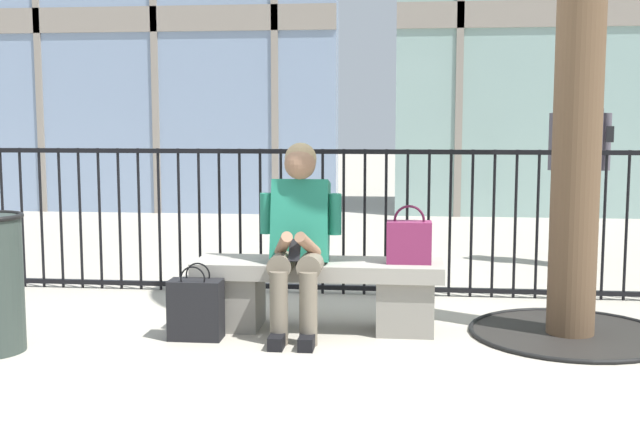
% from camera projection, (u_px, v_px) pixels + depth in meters
% --- Properties ---
extents(ground_plane, '(60.00, 60.00, 0.00)m').
position_uv_depth(ground_plane, '(318.00, 329.00, 5.16)').
color(ground_plane, '#A8A091').
extents(stone_bench, '(1.60, 0.44, 0.45)m').
position_uv_depth(stone_bench, '(318.00, 288.00, 5.13)').
color(stone_bench, gray).
rests_on(stone_bench, ground).
extents(seated_person_with_phone, '(0.52, 0.66, 1.21)m').
position_uv_depth(seated_person_with_phone, '(299.00, 233.00, 4.97)').
color(seated_person_with_phone, '#6B6051').
rests_on(seated_person_with_phone, ground).
extents(handbag_on_bench, '(0.28, 0.16, 0.37)m').
position_uv_depth(handbag_on_bench, '(409.00, 241.00, 5.02)').
color(handbag_on_bench, '#7A234C').
rests_on(handbag_on_bench, stone_bench).
extents(shopping_bag, '(0.33, 0.17, 0.47)m').
position_uv_depth(shopping_bag, '(196.00, 309.00, 4.90)').
color(shopping_bag, black).
rests_on(shopping_bag, ground).
extents(bystander_at_railing, '(0.55, 0.29, 1.71)m').
position_uv_depth(bystander_at_railing, '(579.00, 159.00, 7.22)').
color(bystander_at_railing, black).
rests_on(bystander_at_railing, ground).
extents(plaza_railing, '(9.01, 0.04, 1.13)m').
position_uv_depth(plaza_railing, '(333.00, 221.00, 6.14)').
color(plaza_railing, black).
rests_on(plaza_railing, ground).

